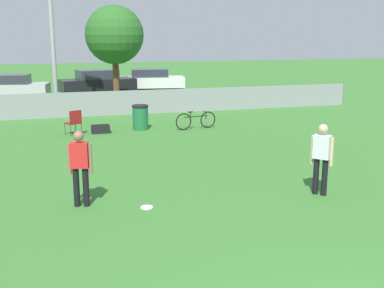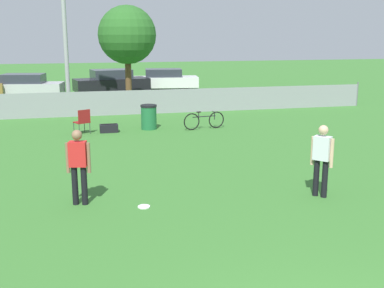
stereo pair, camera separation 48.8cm
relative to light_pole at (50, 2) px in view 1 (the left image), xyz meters
name	(u,v)px [view 1 (the left image)]	position (x,y,z in m)	size (l,w,h in m)	color
fence_backline	(127,103)	(3.06, -1.95, -4.44)	(22.54, 0.07, 1.21)	gray
light_pole	(50,2)	(0.00, 0.00, 0.00)	(0.90, 0.36, 8.46)	#9E9EA3
tree_near_pole	(115,35)	(3.06, 1.59, -1.46)	(2.98, 2.98, 5.04)	brown
player_receiver_white	(322,155)	(5.50, -14.35, -4.05)	(0.40, 0.42, 1.63)	black
player_defender_red	(80,164)	(0.25, -13.59, -4.05)	(0.51, 0.30, 1.63)	black
frisbee_disc	(147,207)	(1.55, -14.10, -4.98)	(0.27, 0.27, 0.03)	white
folding_chair_sideline	(74,121)	(0.50, -5.91, -4.48)	(0.64, 0.64, 0.91)	#333338
bicycle_sideline	(196,120)	(5.06, -6.09, -4.65)	(1.68, 0.44, 0.70)	black
trash_bin	(140,117)	(2.99, -5.59, -4.51)	(0.62, 0.62, 0.94)	#1E6638
gear_bag_sideline	(100,129)	(1.45, -5.84, -4.84)	(0.66, 0.37, 0.32)	black
parked_car_silver	(9,87)	(-2.47, 5.19, -4.31)	(4.52, 2.40, 1.39)	black
parked_car_dark	(97,82)	(2.55, 6.37, -4.28)	(4.74, 2.60, 1.47)	black
parked_car_white	(149,80)	(6.00, 7.42, -4.32)	(4.64, 2.24, 1.38)	black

